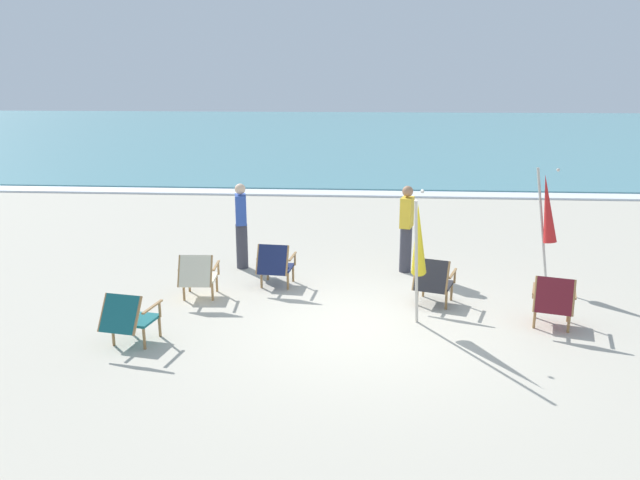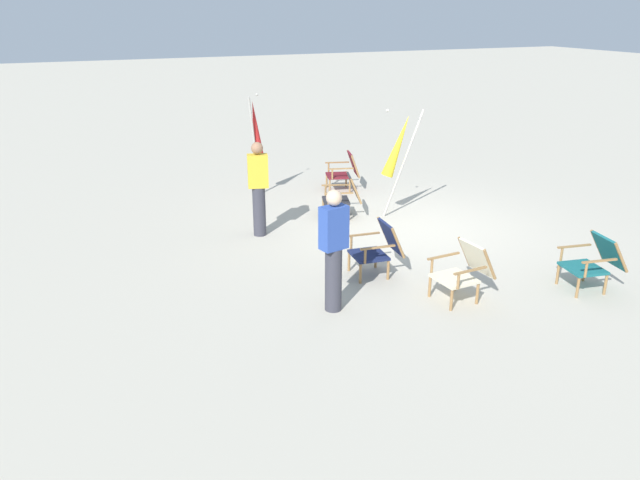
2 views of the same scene
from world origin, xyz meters
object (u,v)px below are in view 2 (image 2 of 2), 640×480
(beach_chair_back_right, at_px, (595,260))
(person_near_chairs, at_px, (258,188))
(beach_chair_front_right, at_px, (465,269))
(umbrella_furled_yellow, at_px, (398,147))
(beach_chair_mid_center, at_px, (344,195))
(beach_chair_far_center, at_px, (379,247))
(beach_chair_back_left, at_px, (345,170))
(umbrella_furled_red, at_px, (255,130))
(person_by_waterline, at_px, (334,250))

(beach_chair_back_right, xyz_separation_m, person_near_chairs, (3.93, 3.60, 0.42))
(beach_chair_front_right, distance_m, umbrella_furled_yellow, 3.69)
(beach_chair_mid_center, height_order, beach_chair_far_center, beach_chair_mid_center)
(beach_chair_back_left, relative_size, umbrella_furled_red, 0.39)
(beach_chair_far_center, distance_m, beach_chair_front_right, 1.35)
(beach_chair_back_left, xyz_separation_m, beach_chair_mid_center, (-1.64, 0.80, -0.00))
(beach_chair_mid_center, height_order, umbrella_furled_red, umbrella_furled_red)
(beach_chair_back_left, bearing_deg, beach_chair_front_right, 171.34)
(beach_chair_far_center, bearing_deg, beach_chair_mid_center, -14.82)
(umbrella_furled_red, relative_size, person_near_chairs, 1.29)
(beach_chair_mid_center, xyz_separation_m, umbrella_furled_red, (1.98, 1.06, 0.94))
(beach_chair_far_center, bearing_deg, beach_chair_front_right, -150.33)
(beach_chair_mid_center, distance_m, person_by_waterline, 3.88)
(beach_chair_back_left, distance_m, beach_chair_front_right, 5.50)
(umbrella_furled_red, height_order, person_by_waterline, umbrella_furled_red)
(person_near_chairs, bearing_deg, person_by_waterline, 179.71)
(beach_chair_far_center, relative_size, beach_chair_front_right, 1.02)
(person_by_waterline, bearing_deg, beach_chair_mid_center, -27.64)
(beach_chair_back_left, relative_size, person_by_waterline, 0.50)
(beach_chair_mid_center, relative_size, person_near_chairs, 0.52)
(person_near_chairs, relative_size, person_by_waterline, 1.00)
(beach_chair_back_left, xyz_separation_m, person_near_chairs, (-1.97, 2.58, 0.41))
(person_by_waterline, bearing_deg, beach_chair_back_right, -103.16)
(beach_chair_back_left, bearing_deg, person_near_chairs, 127.33)
(person_by_waterline, bearing_deg, umbrella_furled_yellow, -41.32)
(beach_chair_back_right, relative_size, beach_chair_back_left, 1.05)
(beach_chair_back_right, distance_m, beach_chair_mid_center, 4.64)
(beach_chair_mid_center, distance_m, beach_chair_far_center, 2.72)
(beach_chair_back_left, height_order, beach_chair_front_right, beach_chair_back_left)
(beach_chair_front_right, xyz_separation_m, umbrella_furled_yellow, (3.46, -0.94, 0.89))
(umbrella_furled_yellow, bearing_deg, beach_chair_back_right, -166.87)
(beach_chair_front_right, bearing_deg, beach_chair_back_left, -8.66)
(beach_chair_back_left, bearing_deg, umbrella_furled_yellow, -176.83)
(beach_chair_back_left, relative_size, beach_chair_front_right, 1.03)
(beach_chair_far_center, relative_size, person_by_waterline, 0.49)
(umbrella_furled_red, bearing_deg, umbrella_furled_yellow, -139.61)
(person_near_chairs, xyz_separation_m, person_by_waterline, (-3.09, 0.02, 0.00))
(umbrella_furled_yellow, distance_m, person_by_waterline, 4.12)
(beach_chair_back_left, distance_m, person_near_chairs, 3.27)
(beach_chair_back_left, height_order, umbrella_furled_red, umbrella_furled_red)
(beach_chair_back_right, distance_m, beach_chair_far_center, 3.01)
(beach_chair_front_right, height_order, umbrella_furled_yellow, umbrella_furled_yellow)
(beach_chair_far_center, bearing_deg, beach_chair_back_left, -19.36)
(umbrella_furled_red, bearing_deg, beach_chair_back_right, -155.16)
(beach_chair_far_center, bearing_deg, person_by_waterline, 125.83)
(beach_chair_mid_center, distance_m, person_near_chairs, 1.85)
(umbrella_furled_red, xyz_separation_m, umbrella_furled_yellow, (-2.32, -1.97, -0.05))
(beach_chair_far_center, relative_size, umbrella_furled_yellow, 0.40)
(beach_chair_mid_center, bearing_deg, beach_chair_front_right, 179.61)
(beach_chair_mid_center, distance_m, umbrella_furled_yellow, 1.32)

